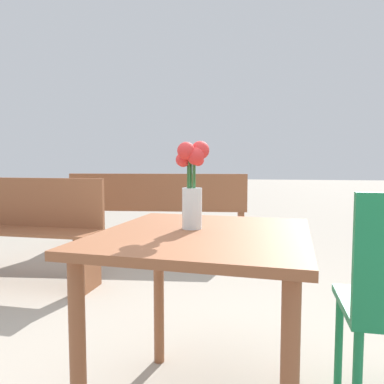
# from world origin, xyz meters

# --- Properties ---
(table_front) EXTENTS (0.82, 0.90, 0.73)m
(table_front) POSITION_xyz_m (0.00, 0.00, 0.61)
(table_front) COLOR brown
(table_front) RESTS_ON ground_plane
(flower_vase) EXTENTS (0.13, 0.13, 0.33)m
(flower_vase) POSITION_xyz_m (-0.05, 0.04, 0.90)
(flower_vase) COLOR silver
(flower_vase) RESTS_ON table_front
(bench_near) EXTENTS (2.02, 0.53, 0.85)m
(bench_near) POSITION_xyz_m (-0.89, 2.78, 0.48)
(bench_near) COLOR brown
(bench_near) RESTS_ON ground_plane
(bench_middle) EXTENTS (1.48, 0.43, 0.85)m
(bench_middle) POSITION_xyz_m (-1.73, 1.39, 0.45)
(bench_middle) COLOR brown
(bench_middle) RESTS_ON ground_plane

